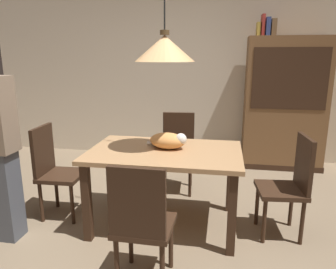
{
  "coord_description": "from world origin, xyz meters",
  "views": [
    {
      "loc": [
        0.52,
        -2.4,
        1.61
      ],
      "look_at": [
        0.0,
        0.59,
        0.85
      ],
      "focal_mm": 34.27,
      "sensor_mm": 36.0,
      "label": 1
    }
  ],
  "objects": [
    {
      "name": "hutch_bookcase",
      "position": [
        1.38,
        2.32,
        0.89
      ],
      "size": [
        1.12,
        0.45,
        1.85
      ],
      "color": "brown",
      "rests_on": "ground"
    },
    {
      "name": "chair_near_front",
      "position": [
        0.01,
        -0.49,
        0.51
      ],
      "size": [
        0.41,
        0.41,
        0.93
      ],
      "color": "#382316",
      "rests_on": "ground"
    },
    {
      "name": "cat_sleeping",
      "position": [
        0.03,
        0.45,
        0.83
      ],
      "size": [
        0.39,
        0.25,
        0.16
      ],
      "color": "#E59951",
      "rests_on": "dining_table"
    },
    {
      "name": "book_red_tall",
      "position": [
        1.01,
        2.32,
        1.99
      ],
      "size": [
        0.04,
        0.22,
        0.28
      ],
      "primitive_type": "cube",
      "color": "#B73833",
      "rests_on": "hutch_bookcase"
    },
    {
      "name": "dining_table",
      "position": [
        0.01,
        0.39,
        0.65
      ],
      "size": [
        1.4,
        0.9,
        0.75
      ],
      "color": "tan",
      "rests_on": "ground"
    },
    {
      "name": "book_brown_thick",
      "position": [
        1.15,
        2.32,
        1.96
      ],
      "size": [
        0.06,
        0.24,
        0.22
      ],
      "primitive_type": "cube",
      "color": "brown",
      "rests_on": "hutch_bookcase"
    },
    {
      "name": "chair_far_back",
      "position": [
        0.0,
        1.27,
        0.51
      ],
      "size": [
        0.43,
        0.43,
        0.93
      ],
      "color": "#382316",
      "rests_on": "ground"
    },
    {
      "name": "chair_left_side",
      "position": [
        -1.12,
        0.39,
        0.51
      ],
      "size": [
        0.41,
        0.41,
        0.93
      ],
      "color": "#382316",
      "rests_on": "ground"
    },
    {
      "name": "ground",
      "position": [
        0.0,
        0.0,
        0.0
      ],
      "size": [
        10.0,
        10.0,
        0.0
      ],
      "primitive_type": "plane",
      "color": "#847056"
    },
    {
      "name": "book_yellow_short",
      "position": [
        0.95,
        2.32,
        1.94
      ],
      "size": [
        0.04,
        0.2,
        0.18
      ],
      "primitive_type": "cube",
      "color": "gold",
      "rests_on": "hutch_bookcase"
    },
    {
      "name": "back_wall",
      "position": [
        0.0,
        2.65,
        1.45
      ],
      "size": [
        6.4,
        0.1,
        2.9
      ],
      "primitive_type": "cube",
      "color": "beige",
      "rests_on": "ground"
    },
    {
      "name": "pendant_lamp",
      "position": [
        0.01,
        0.39,
        1.66
      ],
      "size": [
        0.52,
        0.52,
        1.3
      ],
      "color": "#E0A86B"
    },
    {
      "name": "chair_right_side",
      "position": [
        1.14,
        0.4,
        0.51
      ],
      "size": [
        0.44,
        0.44,
        0.93
      ],
      "color": "#382316",
      "rests_on": "ground"
    },
    {
      "name": "book_blue_wide",
      "position": [
        1.07,
        2.32,
        1.97
      ],
      "size": [
        0.06,
        0.24,
        0.24
      ],
      "primitive_type": "cube",
      "color": "#384C93",
      "rests_on": "hutch_bookcase"
    }
  ]
}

